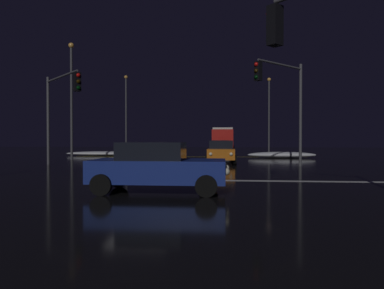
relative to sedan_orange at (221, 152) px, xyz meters
name	(u,v)px	position (x,y,z in m)	size (l,w,h in m)	color
ground	(140,181)	(-3.23, -10.47, -0.85)	(120.00, 120.00, 0.10)	black
stop_line_north	(169,166)	(-3.23, -2.73, -0.80)	(0.35, 13.21, 0.01)	white
centre_line_ns	(188,157)	(-3.23, 8.87, -0.80)	(22.00, 0.15, 0.01)	yellow
crosswalk_bar_east	(337,182)	(4.61, -10.47, -0.80)	(13.21, 0.40, 0.01)	white
snow_bank_left_curb	(105,154)	(-11.77, 9.96, -0.58)	(7.99, 1.50, 0.44)	white
snow_bank_right_curb	(282,155)	(5.31, 7.34, -0.53)	(6.00, 1.50, 0.54)	white
sedan_orange	(221,152)	(0.00, 0.00, 0.00)	(2.02, 4.33, 1.57)	#C66014
sedan_white	(221,149)	(-0.06, 5.29, 0.00)	(2.02, 4.33, 1.57)	silver
sedan_silver	(220,148)	(-0.18, 11.22, 0.00)	(2.02, 4.33, 1.57)	#B7B7BC
box_truck	(223,139)	(0.02, 19.16, 0.91)	(2.68, 8.28, 3.08)	red
sedan_blue_crossing	(157,167)	(-1.89, -13.78, 0.00)	(4.33, 2.02, 1.57)	navy
traffic_signal_ne	(284,94)	(3.69, -3.55, 3.54)	(3.18, 3.18, 6.30)	#4C4C51
traffic_signal_se	(377,31)	(3.38, -17.09, 3.11)	(3.69, 3.69, 5.59)	#4C4C51
traffic_signal_nw	(60,101)	(-9.81, -3.89, 3.23)	(3.80, 3.80, 5.76)	#4C4C51
streetlamp_left_far	(126,108)	(-12.07, 18.87, 4.74)	(0.44, 0.44, 9.67)	#424247
streetlamp_left_near	(71,93)	(-12.07, 2.87, 4.61)	(0.44, 0.44, 9.44)	#424247
streetlamp_right_far	(269,110)	(5.61, 18.87, 4.45)	(0.44, 0.44, 9.11)	#424247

